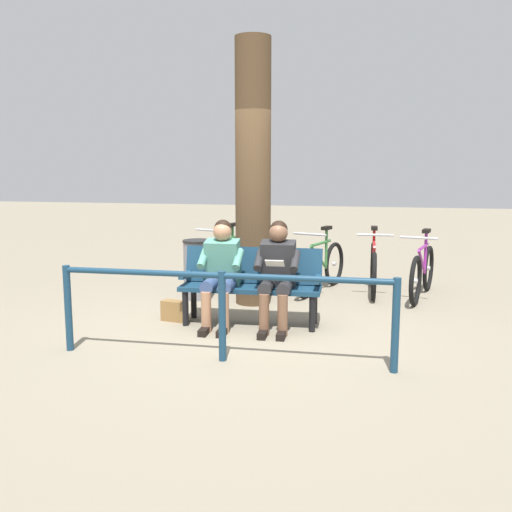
# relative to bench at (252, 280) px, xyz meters

# --- Properties ---
(ground_plane) EXTENTS (40.00, 40.00, 0.00)m
(ground_plane) POSITION_rel_bench_xyz_m (-0.03, 0.26, -0.51)
(ground_plane) COLOR gray
(bench) EXTENTS (1.62, 0.55, 0.87)m
(bench) POSITION_rel_bench_xyz_m (0.00, 0.00, 0.00)
(bench) COLOR navy
(bench) RESTS_ON ground
(person_reading) EXTENTS (0.50, 0.78, 1.20)m
(person_reading) POSITION_rel_bench_xyz_m (-0.33, 0.15, 0.16)
(person_reading) COLOR #262628
(person_reading) RESTS_ON ground
(person_companion) EXTENTS (0.50, 0.78, 1.20)m
(person_companion) POSITION_rel_bench_xyz_m (0.31, 0.18, 0.16)
(person_companion) COLOR #4C8C7A
(person_companion) RESTS_ON ground
(handbag) EXTENTS (0.32, 0.20, 0.24)m
(handbag) POSITION_rel_bench_xyz_m (0.90, 0.12, -0.39)
(handbag) COLOR olive
(handbag) RESTS_ON ground
(tree_trunk) EXTENTS (0.46, 0.46, 3.39)m
(tree_trunk) POSITION_rel_bench_xyz_m (0.20, -0.96, 1.19)
(tree_trunk) COLOR #4C3823
(tree_trunk) RESTS_ON ground
(litter_bin) EXTENTS (0.40, 0.40, 0.81)m
(litter_bin) POSITION_rel_bench_xyz_m (1.00, -1.04, -0.10)
(litter_bin) COLOR slate
(litter_bin) RESTS_ON ground
(bicycle_purple) EXTENTS (0.55, 1.65, 0.94)m
(bicycle_purple) POSITION_rel_bench_xyz_m (-2.01, -1.75, -0.15)
(bicycle_purple) COLOR black
(bicycle_purple) RESTS_ON ground
(bicycle_blue) EXTENTS (0.48, 1.68, 0.94)m
(bicycle_blue) POSITION_rel_bench_xyz_m (-1.35, -1.96, -0.15)
(bicycle_blue) COLOR black
(bicycle_blue) RESTS_ON ground
(bicycle_silver) EXTENTS (0.63, 1.62, 0.94)m
(bicycle_silver) POSITION_rel_bench_xyz_m (-0.61, -1.83, -0.15)
(bicycle_silver) COLOR black
(bicycle_silver) RESTS_ON ground
(bicycle_black) EXTENTS (0.56, 1.65, 0.94)m
(bicycle_black) POSITION_rel_bench_xyz_m (0.21, -1.95, -0.15)
(bicycle_black) COLOR black
(bicycle_black) RESTS_ON ground
(bicycle_green) EXTENTS (0.69, 1.60, 0.94)m
(bicycle_green) POSITION_rel_bench_xyz_m (0.86, -1.99, -0.15)
(bicycle_green) COLOR black
(bicycle_green) RESTS_ON ground
(railing_fence) EXTENTS (3.18, 0.13, 0.85)m
(railing_fence) POSITION_rel_bench_xyz_m (-0.03, 1.33, 0.09)
(railing_fence) COLOR navy
(railing_fence) RESTS_ON ground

